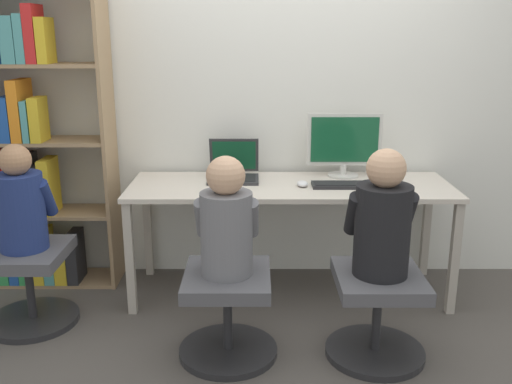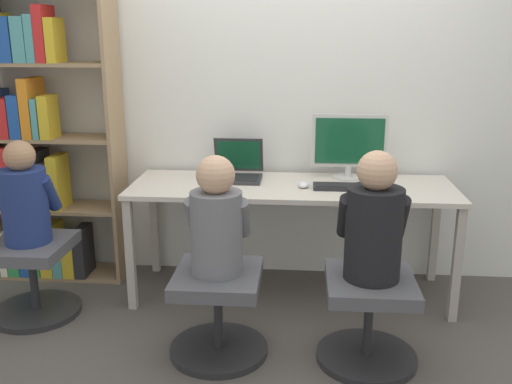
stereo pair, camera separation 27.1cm
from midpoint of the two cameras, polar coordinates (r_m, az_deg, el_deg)
name	(u,v)px [view 2 (the right image)]	position (r m, az deg, el deg)	size (l,w,h in m)	color
ground_plane	(289,317)	(3.54, 5.55, -12.36)	(14.00, 14.00, 0.00)	#4C4742
wall_back	(295,88)	(3.87, 5.93, 10.29)	(10.00, 0.05, 2.60)	silver
desk	(292,196)	(3.60, 5.76, -0.40)	(2.02, 0.67, 0.74)	beige
desktop_monitor	(349,146)	(3.75, 11.36, 4.49)	(0.49, 0.20, 0.42)	beige
laptop	(237,171)	(3.71, 0.18, 2.13)	(0.32, 0.33, 0.25)	#2D2D30
keyboard	(345,187)	(3.54, 11.03, 0.50)	(0.38, 0.15, 0.03)	#232326
computer_mouse_by_keyboard	(303,185)	(3.53, 6.97, 0.71)	(0.07, 0.10, 0.03)	silver
office_chair_left	(369,314)	(3.07, 13.76, -11.82)	(0.53, 0.53, 0.47)	#262628
office_chair_right	(218,307)	(3.05, -1.23, -11.52)	(0.53, 0.53, 0.47)	#262628
person_at_monitor	(374,223)	(2.89, 14.37, -3.08)	(0.35, 0.31, 0.65)	black
person_at_laptop	(217,221)	(2.87, -1.28, -2.97)	(0.32, 0.29, 0.61)	slate
bookshelf	(37,148)	(4.03, -19.24, 4.13)	(0.88, 0.32, 1.96)	#997A56
office_chair_side	(33,273)	(3.65, -19.44, -7.73)	(0.53, 0.53, 0.47)	#262628
person_near_shelf	(25,198)	(3.50, -20.11, -0.62)	(0.33, 0.29, 0.61)	navy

